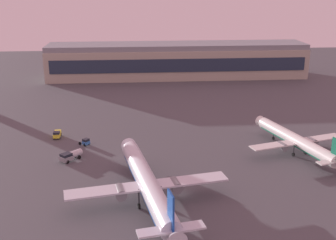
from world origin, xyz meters
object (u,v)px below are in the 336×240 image
Objects in this scene: pushback_tug at (86,142)px; cargo_loader at (57,134)px; airplane_near_gate at (296,141)px; fuel_truck at (71,155)px; airplane_terminal_side at (148,184)px.

cargo_loader is at bearing -85.66° from pushback_tug.
airplane_near_gate is 61.49m from fuel_truck.
cargo_loader is at bearing -25.15° from fuel_truck.
airplane_terminal_side is 38.69m from pushback_tug.
pushback_tug is 0.84× the size of cargo_loader.
fuel_truck is 10.93m from pushback_tug.
airplane_near_gate is at bearing 121.54° from pushback_tug.
airplane_terminal_side is 48.33m from airplane_near_gate.
fuel_truck is at bearing 118.47° from airplane_terminal_side.
airplane_near_gate reaches higher than cargo_loader.
pushback_tug is at bearing 105.14° from airplane_terminal_side.
airplane_near_gate reaches higher than fuel_truck.
airplane_terminal_side reaches higher than cargo_loader.
cargo_loader reaches higher than pushback_tug.
cargo_loader is (-9.29, 7.06, 0.11)m from pushback_tug.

